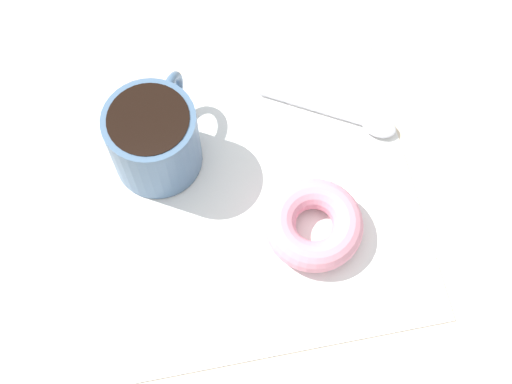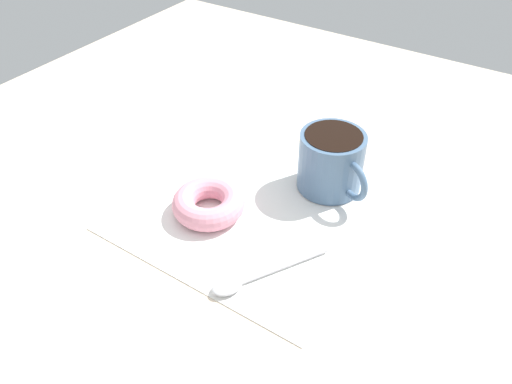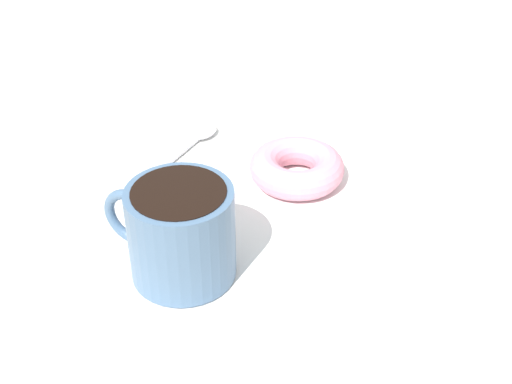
% 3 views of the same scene
% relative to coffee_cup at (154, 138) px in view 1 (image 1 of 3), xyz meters
% --- Properties ---
extents(ground_plane, '(1.20, 1.20, 0.02)m').
position_rel_coffee_cup_xyz_m(ground_plane, '(0.09, -0.06, -0.06)').
color(ground_plane, beige).
extents(napkin, '(0.32, 0.32, 0.00)m').
position_rel_coffee_cup_xyz_m(napkin, '(0.09, -0.07, -0.05)').
color(napkin, white).
rests_on(napkin, ground_plane).
extents(coffee_cup, '(0.09, 0.12, 0.08)m').
position_rel_coffee_cup_xyz_m(coffee_cup, '(0.00, 0.00, 0.00)').
color(coffee_cup, slate).
rests_on(coffee_cup, napkin).
extents(donut, '(0.10, 0.10, 0.03)m').
position_rel_coffee_cup_xyz_m(donut, '(0.14, -0.11, -0.03)').
color(donut, pink).
rests_on(donut, napkin).
extents(spoon, '(0.14, 0.09, 0.01)m').
position_rel_coffee_cup_xyz_m(spoon, '(0.21, -0.00, -0.04)').
color(spoon, silver).
rests_on(spoon, napkin).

